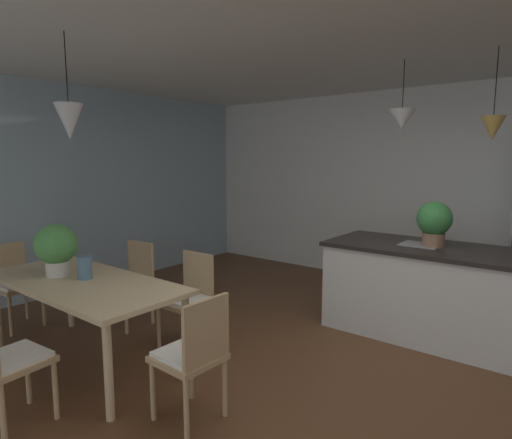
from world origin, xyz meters
name	(u,v)px	position (x,y,z in m)	size (l,w,h in m)	color
ground_plane	(343,400)	(0.00, 0.00, -0.02)	(10.00, 8.40, 0.04)	brown
ceiling_slab	(356,0)	(0.00, 0.00, 2.76)	(10.00, 8.40, 0.12)	white
wall_back_kitchen	(462,190)	(0.00, 3.26, 1.35)	(10.00, 0.12, 2.70)	white
window_wall_left_glazing	(56,191)	(-4.06, 0.00, 1.35)	(0.06, 8.40, 2.70)	#9EB7C6
dining_table	(83,288)	(-2.00, -0.86, 0.67)	(1.93, 0.85, 0.73)	#D1B284
chair_kitchen_end	(193,353)	(-0.66, -0.87, 0.47)	(0.41, 0.41, 0.87)	tan
chair_far_right	(188,296)	(-1.57, -0.07, 0.47)	(0.40, 0.40, 0.87)	tan
chair_window_end	(14,282)	(-3.34, -0.87, 0.47)	(0.43, 0.43, 0.87)	tan
chair_near_right	(5,358)	(-1.56, -1.66, 0.47)	(0.43, 0.43, 0.87)	tan
chair_far_left	(132,280)	(-2.44, -0.07, 0.47)	(0.42, 0.42, 0.87)	tan
kitchen_island	(435,291)	(0.18, 1.56, 0.46)	(2.07, 0.93, 0.91)	silver
pendant_over_table	(69,121)	(-1.93, -0.94, 2.03)	(0.22, 0.22, 0.81)	black
pendant_over_island_main	(402,119)	(-0.22, 1.56, 2.13)	(0.26, 0.26, 0.67)	black
pendant_over_island_aux	(493,128)	(0.58, 1.56, 2.01)	(0.20, 0.20, 0.80)	black
potted_plant_on_island	(434,222)	(0.14, 1.56, 1.15)	(0.33, 0.33, 0.44)	#8C664C
potted_plant_on_table	(56,247)	(-2.30, -0.92, 0.99)	(0.35, 0.35, 0.45)	beige
vase_on_dining_table	(85,268)	(-2.01, -0.83, 0.83)	(0.12, 0.12, 0.19)	slate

